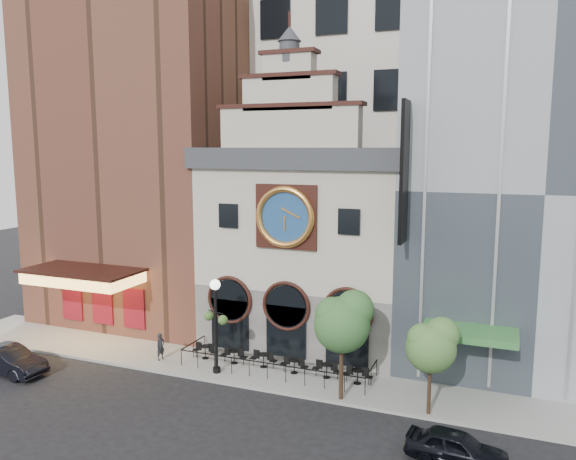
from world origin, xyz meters
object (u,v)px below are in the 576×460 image
at_px(tree_left, 343,320).
at_px(bistro_0, 205,351).
at_px(car_right, 456,448).
at_px(pedestrian, 161,347).
at_px(bistro_4, 327,369).
at_px(bistro_5, 358,375).
at_px(bistro_2, 263,359).
at_px(bistro_1, 234,356).
at_px(tree_right, 432,344).
at_px(bistro_3, 294,365).
at_px(lamppost, 216,315).
at_px(car_left, 9,360).

bearing_deg(tree_left, bistro_0, 166.35).
xyz_separation_m(car_right, pedestrian, (-16.92, 4.64, 0.27)).
relative_size(bistro_4, bistro_5, 1.00).
bearing_deg(bistro_2, tree_left, -23.14).
bearing_deg(bistro_0, bistro_1, -1.46).
distance_m(bistro_5, tree_right, 5.29).
bearing_deg(car_right, bistro_3, 63.68).
relative_size(bistro_5, lamppost, 0.30).
distance_m(bistro_1, lamppost, 3.16).
height_order(bistro_3, car_left, car_left).
relative_size(bistro_3, bistro_5, 1.00).
bearing_deg(pedestrian, car_right, -91.12).
bearing_deg(car_left, bistro_1, -58.96).
xyz_separation_m(bistro_5, tree_right, (3.94, -2.00, 2.90)).
bearing_deg(bistro_0, bistro_2, 1.02).
xyz_separation_m(bistro_2, lamppost, (-2.08, -1.62, 2.76)).
xyz_separation_m(bistro_4, lamppost, (-5.83, -1.52, 2.76)).
distance_m(bistro_2, car_left, 14.02).
bearing_deg(bistro_1, bistro_5, -0.94).
bearing_deg(bistro_5, tree_left, -97.35).
xyz_separation_m(bistro_4, pedestrian, (-9.74, -1.09, 0.33)).
relative_size(bistro_4, tree_right, 0.34).
xyz_separation_m(bistro_2, pedestrian, (-5.99, -1.18, 0.33)).
bearing_deg(bistro_2, bistro_0, -178.98).
xyz_separation_m(bistro_5, car_right, (5.45, -5.59, 0.06)).
distance_m(car_right, tree_left, 7.59).
bearing_deg(bistro_3, bistro_4, 1.79).
bearing_deg(car_right, bistro_2, 67.78).
relative_size(bistro_1, car_left, 0.34).
bearing_deg(car_left, bistro_4, -67.07).
xyz_separation_m(car_right, tree_right, (-1.51, 3.59, 2.84)).
height_order(bistro_3, tree_right, tree_right).
relative_size(bistro_5, tree_right, 0.34).
relative_size(car_left, tree_left, 0.84).
relative_size(bistro_2, car_left, 0.34).
bearing_deg(pedestrian, tree_left, -81.09).
distance_m(bistro_3, tree_left, 5.27).
bearing_deg(bistro_4, bistro_5, -4.50).
height_order(car_left, lamppost, lamppost).
bearing_deg(bistro_2, tree_right, -13.35).
distance_m(bistro_4, tree_left, 4.38).
distance_m(bistro_3, bistro_5, 3.57).
relative_size(bistro_0, car_right, 0.40).
bearing_deg(bistro_1, lamppost, -101.52).
height_order(tree_left, tree_right, tree_left).
relative_size(bistro_0, tree_right, 0.34).
bearing_deg(bistro_1, bistro_2, 3.69).
distance_m(bistro_1, bistro_5, 7.25).
xyz_separation_m(car_right, lamppost, (-13.01, 4.21, 2.71)).
bearing_deg(car_right, bistro_5, 50.12).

